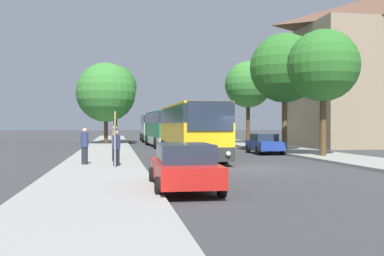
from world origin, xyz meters
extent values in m
plane|color=#38383A|center=(0.00, 0.00, 0.00)|extent=(300.00, 300.00, 0.00)
cube|color=gray|center=(-7.00, 0.00, 0.07)|extent=(4.00, 120.00, 0.15)
cube|color=gray|center=(7.00, 0.00, 0.07)|extent=(4.00, 120.00, 0.15)
cube|color=gray|center=(18.58, 18.92, 5.61)|extent=(15.22, 10.91, 11.23)
pyramid|color=brown|center=(18.58, 18.92, 12.86)|extent=(15.22, 10.91, 3.27)
cube|color=#2D2D2D|center=(-1.85, 5.99, 0.62)|extent=(2.57, 11.15, 0.70)
cube|color=yellow|center=(-1.85, 5.99, 1.57)|extent=(2.57, 11.15, 1.19)
cube|color=#232D3D|center=(-1.85, 5.99, 2.64)|extent=(2.60, 10.93, 0.95)
cube|color=yellow|center=(-1.85, 5.99, 3.17)|extent=(2.52, 10.93, 0.12)
cube|color=#232D3D|center=(-1.82, 0.39, 2.49)|extent=(2.27, 0.07, 1.45)
sphere|color=#F4EAC1|center=(-2.70, 0.37, 0.66)|extent=(0.24, 0.24, 0.24)
sphere|color=#F4EAC1|center=(-0.94, 0.37, 0.66)|extent=(0.24, 0.24, 0.24)
cylinder|color=black|center=(-3.09, 2.64, 0.50)|extent=(0.30, 1.00, 1.00)
cylinder|color=black|center=(-0.57, 2.65, 0.50)|extent=(0.30, 1.00, 1.00)
cylinder|color=black|center=(-3.12, 9.32, 0.50)|extent=(0.30, 1.00, 1.00)
cylinder|color=black|center=(-0.60, 9.34, 0.50)|extent=(0.30, 1.00, 1.00)
cube|color=silver|center=(-1.75, 21.36, 0.62)|extent=(3.02, 11.66, 0.70)
cube|color=#23844C|center=(-1.75, 21.36, 1.59)|extent=(3.02, 11.66, 1.23)
cube|color=#232D3D|center=(-1.75, 21.36, 2.68)|extent=(3.04, 11.43, 0.95)
cube|color=#23844C|center=(-1.75, 21.36, 3.21)|extent=(2.96, 11.42, 0.12)
cube|color=#232D3D|center=(-1.53, 15.55, 2.53)|extent=(2.32, 0.15, 1.45)
sphere|color=#F4EAC1|center=(-2.43, 15.49, 0.66)|extent=(0.24, 0.24, 0.24)
sphere|color=#F4EAC1|center=(-0.62, 15.56, 0.66)|extent=(0.24, 0.24, 0.24)
cylinder|color=black|center=(-2.91, 17.84, 0.50)|extent=(0.34, 1.01, 1.00)
cylinder|color=black|center=(-0.33, 17.94, 0.50)|extent=(0.34, 1.01, 1.00)
cylinder|color=black|center=(-3.17, 24.77, 0.50)|extent=(0.34, 1.01, 1.00)
cylinder|color=black|center=(-0.59, 24.87, 0.50)|extent=(0.34, 1.01, 1.00)
cube|color=#238942|center=(-1.79, 35.15, 0.62)|extent=(2.77, 10.54, 0.70)
cube|color=silver|center=(-1.79, 35.15, 1.62)|extent=(2.77, 10.54, 1.28)
cube|color=#232D3D|center=(-1.79, 35.15, 2.73)|extent=(2.79, 10.33, 0.95)
cube|color=silver|center=(-1.79, 35.15, 3.27)|extent=(2.71, 10.33, 0.12)
cube|color=#232D3D|center=(-1.88, 29.87, 2.58)|extent=(2.33, 0.10, 1.45)
sphere|color=#F4EAC1|center=(-2.79, 29.87, 0.66)|extent=(0.24, 0.24, 0.24)
sphere|color=#F4EAC1|center=(-0.98, 29.84, 0.66)|extent=(0.24, 0.24, 0.24)
cylinder|color=black|center=(-3.14, 32.02, 0.50)|extent=(0.32, 1.00, 1.00)
cylinder|color=black|center=(-0.55, 31.98, 0.50)|extent=(0.32, 1.00, 1.00)
cylinder|color=black|center=(-3.03, 38.32, 0.50)|extent=(0.32, 1.00, 1.00)
cylinder|color=black|center=(-0.44, 38.28, 0.50)|extent=(0.32, 1.00, 1.00)
cube|color=red|center=(-4.19, -6.78, 0.61)|extent=(1.88, 4.51, 0.60)
cube|color=#232D3D|center=(-4.19, -6.96, 1.20)|extent=(1.62, 2.36, 0.57)
cylinder|color=black|center=(-5.07, -5.37, 0.31)|extent=(0.21, 0.62, 0.62)
cylinder|color=black|center=(-3.27, -5.40, 0.31)|extent=(0.21, 0.62, 0.62)
cylinder|color=black|center=(-5.12, -8.15, 0.31)|extent=(0.21, 0.62, 0.62)
cylinder|color=black|center=(-3.32, -8.18, 0.31)|extent=(0.21, 0.62, 0.62)
cube|color=#233D9E|center=(4.13, 9.90, 0.62)|extent=(1.87, 4.16, 0.62)
cube|color=#232D3D|center=(4.14, 10.07, 1.18)|extent=(1.59, 2.18, 0.50)
cylinder|color=black|center=(4.96, 8.60, 0.31)|extent=(0.22, 0.63, 0.62)
cylinder|color=black|center=(3.23, 8.66, 0.31)|extent=(0.22, 0.63, 0.62)
cylinder|color=black|center=(5.04, 11.14, 0.31)|extent=(0.22, 0.63, 0.62)
cylinder|color=black|center=(3.31, 11.20, 0.31)|extent=(0.22, 0.63, 0.62)
cube|color=#236B38|center=(3.69, 30.91, 0.65)|extent=(1.93, 4.22, 0.68)
cube|color=#232D3D|center=(3.70, 31.08, 1.25)|extent=(1.66, 2.21, 0.53)
cylinder|color=black|center=(4.58, 29.60, 0.31)|extent=(0.21, 0.62, 0.62)
cylinder|color=black|center=(2.75, 29.64, 0.31)|extent=(0.21, 0.62, 0.62)
cylinder|color=black|center=(4.64, 32.19, 0.31)|extent=(0.21, 0.62, 0.62)
cylinder|color=black|center=(2.81, 32.23, 0.31)|extent=(0.21, 0.62, 0.62)
cylinder|color=gray|center=(-6.32, -0.39, 1.41)|extent=(0.08, 0.08, 2.52)
cube|color=yellow|center=(-6.32, -0.39, 2.32)|extent=(0.03, 0.45, 0.60)
cylinder|color=#23232D|center=(-6.34, 3.40, 0.60)|extent=(0.30, 0.30, 0.89)
cylinder|color=olive|center=(-6.34, 3.40, 1.41)|extent=(0.36, 0.36, 0.74)
sphere|color=tan|center=(-6.34, 3.40, 1.91)|extent=(0.24, 0.24, 0.24)
cylinder|color=#23232D|center=(-7.78, 1.65, 0.57)|extent=(0.30, 0.30, 0.83)
cylinder|color=navy|center=(-7.78, 1.65, 1.33)|extent=(0.36, 0.36, 0.69)
sphere|color=tan|center=(-7.78, 1.65, 1.79)|extent=(0.23, 0.23, 0.23)
cylinder|color=#23232D|center=(-6.27, 0.60, 0.54)|extent=(0.30, 0.30, 0.78)
cylinder|color=navy|center=(-6.27, 0.60, 1.25)|extent=(0.36, 0.36, 0.65)
sphere|color=tan|center=(-6.27, 0.60, 1.68)|extent=(0.21, 0.21, 0.21)
cylinder|color=#47331E|center=(-6.34, 30.27, 2.36)|extent=(0.40, 0.40, 4.42)
sphere|color=#2D7028|center=(-6.34, 30.27, 6.34)|extent=(4.74, 4.74, 4.74)
cylinder|color=#47331E|center=(-7.29, 25.93, 1.63)|extent=(0.40, 0.40, 2.96)
sphere|color=#387F33|center=(-7.29, 25.93, 5.38)|extent=(6.04, 6.04, 6.04)
cylinder|color=#47331E|center=(7.30, 24.46, 2.31)|extent=(0.40, 0.40, 4.31)
sphere|color=#387F33|center=(7.30, 24.46, 6.27)|extent=(4.84, 4.84, 4.84)
cylinder|color=#513D23|center=(6.42, 5.50, 2.12)|extent=(0.40, 0.40, 3.93)
sphere|color=#2D7028|center=(6.42, 5.50, 5.76)|extent=(4.47, 4.47, 4.47)
cylinder|color=brown|center=(6.16, 11.27, 2.26)|extent=(0.40, 0.40, 4.22)
sphere|color=#2D7028|center=(6.16, 11.27, 6.32)|extent=(5.18, 5.18, 5.18)
camera|label=1|loc=(-6.29, -20.64, 2.07)|focal=42.00mm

